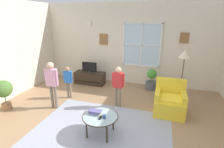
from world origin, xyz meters
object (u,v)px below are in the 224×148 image
Objects in this scene: person_pink_shirt at (52,80)px; armchair at (170,101)px; tv_stand at (90,78)px; person_blue_shirt at (68,79)px; remote_near_books at (100,118)px; potted_plant_corner at (4,91)px; book_stack at (95,112)px; cup at (104,116)px; potted_plant_by_window at (151,80)px; television at (89,67)px; floor_lamp at (184,59)px; coffee_table at (100,117)px; person_red_shirt at (118,82)px.

armchair is at bearing 12.22° from person_pink_shirt.
tv_stand is 1.12× the size of person_blue_shirt.
tv_stand is 8.05× the size of remote_near_books.
book_stack is at bearing -3.80° from potted_plant_corner.
person_pink_shirt reaches higher than cup.
remote_near_books is 0.17× the size of potted_plant_corner.
cup is at bearing -40.53° from person_blue_shirt.
remote_near_books is (1.46, -2.73, 0.22)m from tv_stand.
person_pink_shirt is at bearing -139.47° from potted_plant_by_window.
person_blue_shirt is (-1.59, 1.44, 0.18)m from remote_near_books.
television reaches higher than remote_near_books.
remote_near_books is at bearing -134.47° from armchair.
person_pink_shirt is 3.60m from floor_lamp.
book_stack is 1.95m from person_blue_shirt.
potted_plant_corner is (-1.28, -1.14, -0.08)m from person_blue_shirt.
remote_near_books is 0.19× the size of potted_plant_by_window.
coffee_table is at bearing -4.63° from potted_plant_corner.
remote_near_books is 0.12× the size of person_red_shirt.
potted_plant_by_window is at bearing 73.28° from coffee_table.
potted_plant_corner is at bearing -120.19° from television.
person_blue_shirt is (0.07, 0.69, -0.19)m from person_pink_shirt.
person_pink_shirt reaches higher than armchair.
remote_near_books is 1.37m from person_red_shirt.
person_red_shirt is at bearing -3.77° from person_blue_shirt.
floor_lamp is at bearing 50.09° from remote_near_books.
armchair is at bearing 3.39° from person_red_shirt.
person_blue_shirt is (-1.43, 1.32, 0.15)m from book_stack.
book_stack is at bearing -98.62° from person_red_shirt.
person_red_shirt reaches higher than coffee_table.
cup is 0.07× the size of person_pink_shirt.
floor_lamp is at bearing -12.87° from television.
person_red_shirt reaches higher than book_stack.
remote_near_books is 2.98m from potted_plant_by_window.
cup is 2.97m from potted_plant_corner.
person_pink_shirt is (-1.50, 0.64, 0.34)m from book_stack.
book_stack is at bearing 156.43° from cup.
person_red_shirt is (-1.37, -0.08, 0.41)m from armchair.
tv_stand is 1.35m from person_blue_shirt.
remote_near_books is 0.09× the size of floor_lamp.
armchair is 1.96m from coffee_table.
potted_plant_corner reaches higher than remote_near_books.
person_pink_shirt reaches higher than potted_plant_corner.
coffee_table is at bearing 153.43° from cup.
potted_plant_corner is (-1.41, -2.43, -0.11)m from television.
book_stack is at bearing -23.11° from person_pink_shirt.
cup is at bearing 9.45° from remote_near_books.
person_blue_shirt is at bearing 137.82° from remote_near_books.
coffee_table is at bearing -131.45° from floor_lamp.
person_pink_shirt reaches higher than person_blue_shirt.
tv_stand is 1.35× the size of potted_plant_corner.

